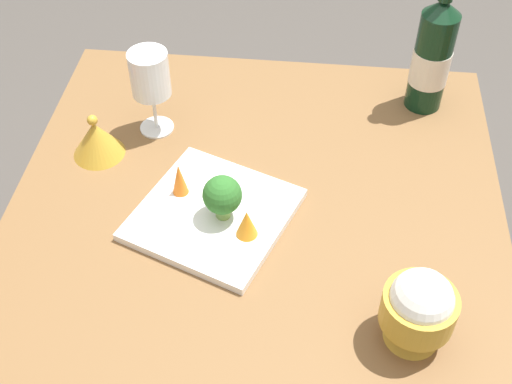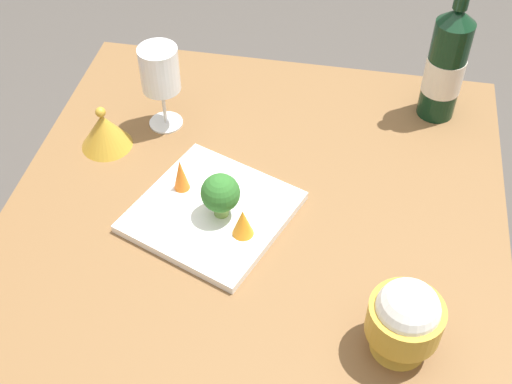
% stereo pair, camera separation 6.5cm
% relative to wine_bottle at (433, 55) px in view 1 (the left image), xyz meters
% --- Properties ---
extents(dining_table, '(0.89, 0.89, 0.73)m').
position_rel_wine_bottle_xyz_m(dining_table, '(-0.32, -0.32, -0.21)').
color(dining_table, brown).
rests_on(dining_table, ground_plane).
extents(wine_bottle, '(0.08, 0.08, 0.31)m').
position_rel_wine_bottle_xyz_m(wine_bottle, '(0.00, 0.00, 0.00)').
color(wine_bottle, black).
rests_on(wine_bottle, dining_table).
extents(wine_glass, '(0.08, 0.08, 0.18)m').
position_rel_wine_bottle_xyz_m(wine_glass, '(-0.54, -0.14, 0.01)').
color(wine_glass, white).
rests_on(wine_glass, dining_table).
extents(rice_bowl, '(0.11, 0.11, 0.14)m').
position_rel_wine_bottle_xyz_m(rice_bowl, '(-0.05, -0.57, -0.05)').
color(rice_bowl, gold).
rests_on(rice_bowl, dining_table).
extents(rice_bowl_lid, '(0.10, 0.10, 0.09)m').
position_rel_wine_bottle_xyz_m(rice_bowl_lid, '(-0.63, -0.22, -0.08)').
color(rice_bowl_lid, gold).
rests_on(rice_bowl_lid, dining_table).
extents(serving_plate, '(0.32, 0.32, 0.02)m').
position_rel_wine_bottle_xyz_m(serving_plate, '(-0.39, -0.36, -0.11)').
color(serving_plate, white).
rests_on(serving_plate, dining_table).
extents(broccoli_floret, '(0.07, 0.07, 0.09)m').
position_rel_wine_bottle_xyz_m(broccoli_floret, '(-0.37, -0.37, -0.06)').
color(broccoli_floret, '#729E4C').
rests_on(broccoli_floret, serving_plate).
extents(carrot_garnish_left, '(0.03, 0.03, 0.07)m').
position_rel_wine_bottle_xyz_m(carrot_garnish_left, '(-0.45, -0.32, -0.07)').
color(carrot_garnish_left, orange).
rests_on(carrot_garnish_left, serving_plate).
extents(carrot_garnish_right, '(0.04, 0.04, 0.06)m').
position_rel_wine_bottle_xyz_m(carrot_garnish_right, '(-0.32, -0.41, -0.08)').
color(carrot_garnish_right, orange).
rests_on(carrot_garnish_right, serving_plate).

